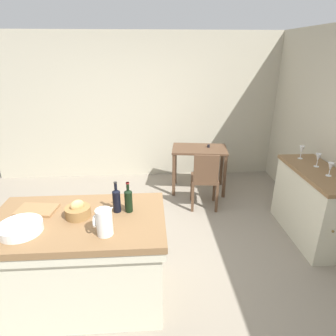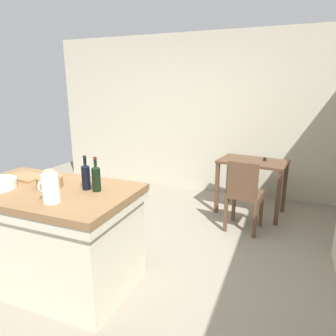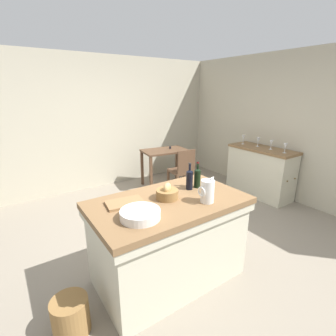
{
  "view_description": "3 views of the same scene",
  "coord_description": "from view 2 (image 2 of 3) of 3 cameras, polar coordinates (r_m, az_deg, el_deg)",
  "views": [
    {
      "loc": [
        0.21,
        -2.69,
        2.27
      ],
      "look_at": [
        0.42,
        0.49,
        0.97
      ],
      "focal_mm": 30.66,
      "sensor_mm": 36.0,
      "label": 1
    },
    {
      "loc": [
        1.46,
        -2.4,
        1.76
      ],
      "look_at": [
        0.34,
        0.37,
        0.95
      ],
      "focal_mm": 32.38,
      "sensor_mm": 36.0,
      "label": 2
    },
    {
      "loc": [
        -1.71,
        -2.34,
        1.94
      ],
      "look_at": [
        0.21,
        0.48,
        0.87
      ],
      "focal_mm": 26.61,
      "sensor_mm": 36.0,
      "label": 3
    }
  ],
  "objects": [
    {
      "name": "ground_plane",
      "position": [
        3.32,
        -8.29,
        -17.11
      ],
      "size": [
        6.76,
        6.76,
        0.0
      ],
      "primitive_type": "plane",
      "color": "gray"
    },
    {
      "name": "wall_back",
      "position": [
        5.23,
        5.68,
        10.0
      ],
      "size": [
        5.32,
        0.12,
        2.6
      ],
      "primitive_type": "cube",
      "color": "#B2AA93",
      "rests_on": "ground"
    },
    {
      "name": "island_table",
      "position": [
        2.98,
        -21.07,
        -11.19
      ],
      "size": [
        1.54,
        0.9,
        0.91
      ],
      "color": "brown",
      "rests_on": "ground"
    },
    {
      "name": "writing_desk",
      "position": [
        4.39,
        15.58,
        -0.24
      ],
      "size": [
        0.97,
        0.68,
        0.82
      ],
      "color": "#513826",
      "rests_on": "ground"
    },
    {
      "name": "wooden_chair",
      "position": [
        3.83,
        14.11,
        -4.6
      ],
      "size": [
        0.44,
        0.44,
        0.91
      ],
      "color": "#513826",
      "rests_on": "ground"
    },
    {
      "name": "pitcher",
      "position": [
        2.44,
        -21.26,
        -3.52
      ],
      "size": [
        0.17,
        0.13,
        0.26
      ],
      "color": "silver",
      "rests_on": "island_table"
    },
    {
      "name": "bread_basket",
      "position": [
        2.83,
        -21.39,
        -2.24
      ],
      "size": [
        0.22,
        0.22,
        0.16
      ],
      "color": "olive",
      "rests_on": "island_table"
    },
    {
      "name": "cutting_board",
      "position": [
        3.21,
        -25.13,
        -1.53
      ],
      "size": [
        0.37,
        0.27,
        0.02
      ],
      "primitive_type": "cube",
      "rotation": [
        0.0,
        0.0,
        -0.14
      ],
      "color": "olive",
      "rests_on": "island_table"
    },
    {
      "name": "wine_bottle_dark",
      "position": [
        2.59,
        -13.36,
        -1.76
      ],
      "size": [
        0.07,
        0.07,
        0.29
      ],
      "color": "black",
      "rests_on": "island_table"
    },
    {
      "name": "wine_bottle_amber",
      "position": [
        2.65,
        -15.2,
        -1.43
      ],
      "size": [
        0.07,
        0.07,
        0.3
      ],
      "color": "black",
      "rests_on": "island_table"
    }
  ]
}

